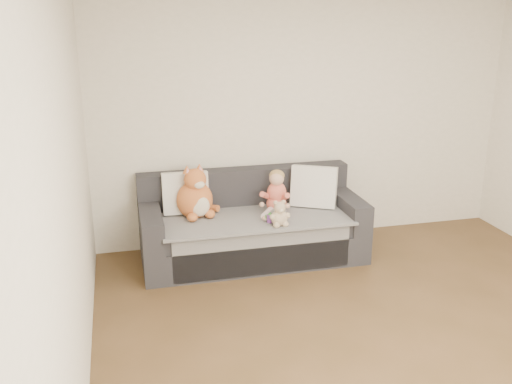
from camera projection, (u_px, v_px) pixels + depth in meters
room_shell at (399, 172)px, 4.09m from camera, size 5.00×5.00×5.00m
sofa at (251, 228)px, 5.75m from camera, size 2.20×0.94×0.85m
cushion_left at (185, 193)px, 5.65m from camera, size 0.46×0.22×0.43m
cushion_right_back at (311, 184)px, 6.01m from camera, size 0.41×0.22×0.37m
cushion_right_front at (314, 187)px, 5.83m from camera, size 0.50×0.40×0.44m
toddler at (276, 195)px, 5.66m from camera, size 0.33×0.44×0.43m
plush_cat at (195, 197)px, 5.55m from camera, size 0.44×0.42×0.54m
teddy_bear at (280, 215)px, 5.33m from camera, size 0.20×0.15×0.26m
plush_cow at (278, 214)px, 5.47m from camera, size 0.13×0.19×0.16m
sippy_cup at (270, 217)px, 5.42m from camera, size 0.09×0.08×0.10m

